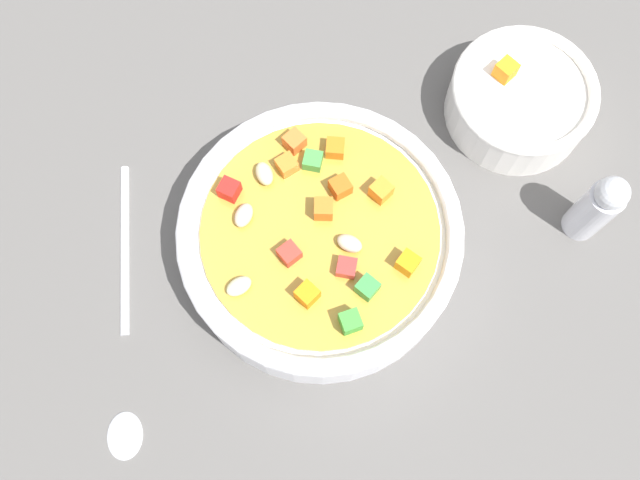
{
  "coord_description": "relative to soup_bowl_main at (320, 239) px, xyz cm",
  "views": [
    {
      "loc": [
        -15.22,
        -2.72,
        48.88
      ],
      "look_at": [
        0.0,
        0.0,
        2.56
      ],
      "focal_mm": 37.91,
      "sensor_mm": 36.0,
      "label": 1
    }
  ],
  "objects": [
    {
      "name": "ground_plane",
      "position": [
        -0.0,
        -0.01,
        -3.83
      ],
      "size": [
        140.0,
        140.0,
        2.0
      ],
      "primitive_type": "cube",
      "color": "#565451"
    },
    {
      "name": "soup_bowl_main",
      "position": [
        0.0,
        0.0,
        0.0
      ],
      "size": [
        20.1,
        20.1,
        6.18
      ],
      "color": "white",
      "rests_on": "ground_plane"
    },
    {
      "name": "spoon",
      "position": [
        -9.58,
        12.69,
        -2.46
      ],
      "size": [
        21.78,
        7.42,
        0.84
      ],
      "rotation": [
        0.0,
        0.0,
        3.41
      ],
      "color": "silver",
      "rests_on": "ground_plane"
    },
    {
      "name": "side_bowl_small",
      "position": [
        14.34,
        -13.4,
        -0.66
      ],
      "size": [
        11.32,
        11.32,
        4.91
      ],
      "color": "white",
      "rests_on": "ground_plane"
    },
    {
      "name": "pepper_shaker",
      "position": [
        5.56,
        -19.23,
        0.93
      ],
      "size": [
        2.63,
        2.63,
        7.57
      ],
      "color": "silver",
      "rests_on": "ground_plane"
    }
  ]
}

